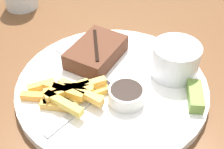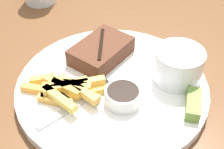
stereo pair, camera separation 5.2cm
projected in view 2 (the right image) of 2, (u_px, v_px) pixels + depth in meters
dining_table at (112, 120)px, 0.60m from camera, size 1.26×1.10×0.75m
dinner_plate at (112, 87)px, 0.54m from camera, size 0.33×0.33×0.02m
steak_portion at (101, 51)px, 0.57m from camera, size 0.11×0.08×0.03m
fries_pile at (65, 90)px, 0.50m from camera, size 0.10×0.13×0.02m
coleslaw_cup at (179, 64)px, 0.52m from camera, size 0.08×0.08×0.06m
dipping_sauce_cup at (123, 96)px, 0.49m from camera, size 0.06×0.06×0.03m
pickle_spear at (193, 104)px, 0.48m from camera, size 0.06×0.04×0.02m
fork_utensil at (70, 108)px, 0.49m from camera, size 0.13×0.04×0.00m
knife_utensil at (92, 71)px, 0.55m from camera, size 0.07×0.16×0.01m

